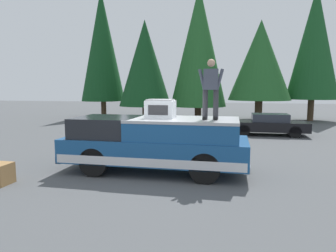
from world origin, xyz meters
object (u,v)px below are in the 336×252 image
(pickup_truck, at_px, (155,143))
(parked_car_black, at_px, (268,124))
(compressor_unit, at_px, (161,109))
(person_on_truck_bed, at_px, (211,88))

(pickup_truck, height_order, parked_car_black, pickup_truck)
(pickup_truck, relative_size, compressor_unit, 6.60)
(parked_car_black, bearing_deg, compressor_unit, 154.38)
(person_on_truck_bed, bearing_deg, compressor_unit, 83.38)
(person_on_truck_bed, distance_m, parked_car_black, 9.11)
(compressor_unit, distance_m, person_on_truck_bed, 1.62)
(parked_car_black, bearing_deg, person_on_truck_bed, 163.55)
(compressor_unit, xyz_separation_m, person_on_truck_bed, (-0.17, -1.49, 0.62))
(compressor_unit, bearing_deg, person_on_truck_bed, -96.62)
(pickup_truck, xyz_separation_m, compressor_unit, (0.00, -0.17, 1.05))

